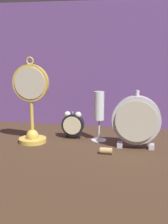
% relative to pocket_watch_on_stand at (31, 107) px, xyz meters
% --- Properties ---
extents(ground_plane, '(4.00, 4.00, 0.00)m').
position_rel_pocket_watch_on_stand_xyz_m(ground_plane, '(0.19, -0.02, -0.14)').
color(ground_plane, '#422D1E').
extents(fabric_backdrop_drape, '(1.63, 0.01, 0.56)m').
position_rel_pocket_watch_on_stand_xyz_m(fabric_backdrop_drape, '(0.19, 0.30, 0.14)').
color(fabric_backdrop_drape, '#6B478E').
rests_on(fabric_backdrop_drape, ground_plane).
extents(pocket_watch_on_stand, '(0.14, 0.11, 0.33)m').
position_rel_pocket_watch_on_stand_xyz_m(pocket_watch_on_stand, '(0.00, 0.00, 0.00)').
color(pocket_watch_on_stand, gold).
rests_on(pocket_watch_on_stand, ground_plane).
extents(alarm_clock_twin_bell, '(0.09, 0.03, 0.11)m').
position_rel_pocket_watch_on_stand_xyz_m(alarm_clock_twin_bell, '(0.14, 0.08, -0.08)').
color(alarm_clock_twin_bell, black).
rests_on(alarm_clock_twin_bell, ground_plane).
extents(mantel_clock_silver, '(0.17, 0.04, 0.21)m').
position_rel_pocket_watch_on_stand_xyz_m(mantel_clock_silver, '(0.40, 0.00, -0.04)').
color(mantel_clock_silver, silver).
rests_on(mantel_clock_silver, ground_plane).
extents(champagne_flute, '(0.06, 0.06, 0.20)m').
position_rel_pocket_watch_on_stand_xyz_m(champagne_flute, '(0.25, 0.07, -0.02)').
color(champagne_flute, silver).
rests_on(champagne_flute, ground_plane).
extents(wine_cork, '(0.04, 0.02, 0.02)m').
position_rel_pocket_watch_on_stand_xyz_m(wine_cork, '(0.30, -0.08, -0.13)').
color(wine_cork, tan).
rests_on(wine_cork, ground_plane).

